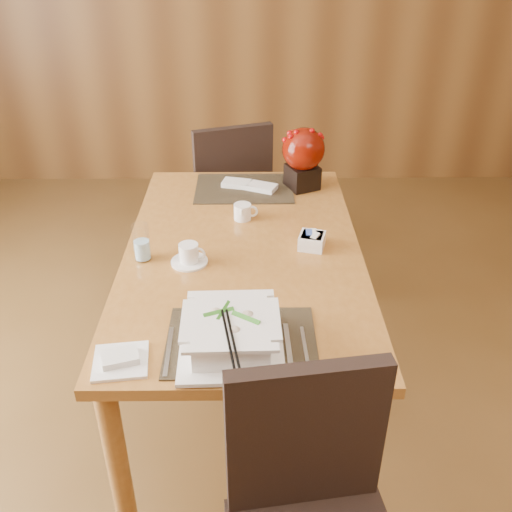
{
  "coord_description": "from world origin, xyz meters",
  "views": [
    {
      "loc": [
        0.03,
        -1.28,
        1.86
      ],
      "look_at": [
        0.05,
        0.35,
        0.87
      ],
      "focal_mm": 40.0,
      "sensor_mm": 36.0,
      "label": 1
    }
  ],
  "objects_px": {
    "dining_table": "(243,270)",
    "far_chair": "(228,193)",
    "soup_setting": "(231,335)",
    "bread_plate": "(121,361)",
    "water_glass": "(141,242)",
    "creamer_jug": "(242,212)",
    "berry_decor": "(303,155)",
    "sugar_caddy": "(312,241)",
    "coffee_cup": "(189,255)"
  },
  "relations": [
    {
      "from": "coffee_cup",
      "to": "dining_table",
      "type": "bearing_deg",
      "value": 26.38
    },
    {
      "from": "creamer_jug",
      "to": "sugar_caddy",
      "type": "height_order",
      "value": "creamer_jug"
    },
    {
      "from": "dining_table",
      "to": "soup_setting",
      "type": "distance_m",
      "value": 0.61
    },
    {
      "from": "sugar_caddy",
      "to": "berry_decor",
      "type": "relative_size",
      "value": 0.33
    },
    {
      "from": "far_chair",
      "to": "soup_setting",
      "type": "bearing_deg",
      "value": 73.79
    },
    {
      "from": "water_glass",
      "to": "bread_plate",
      "type": "xyz_separation_m",
      "value": [
        0.03,
        -0.57,
        -0.07
      ]
    },
    {
      "from": "bread_plate",
      "to": "far_chair",
      "type": "bearing_deg",
      "value": 81.28
    },
    {
      "from": "soup_setting",
      "to": "sugar_caddy",
      "type": "bearing_deg",
      "value": 62.7
    },
    {
      "from": "coffee_cup",
      "to": "water_glass",
      "type": "bearing_deg",
      "value": 171.29
    },
    {
      "from": "sugar_caddy",
      "to": "soup_setting",
      "type": "bearing_deg",
      "value": -115.78
    },
    {
      "from": "water_glass",
      "to": "far_chair",
      "type": "bearing_deg",
      "value": 75.45
    },
    {
      "from": "coffee_cup",
      "to": "berry_decor",
      "type": "relative_size",
      "value": 0.47
    },
    {
      "from": "creamer_jug",
      "to": "berry_decor",
      "type": "bearing_deg",
      "value": 53.45
    },
    {
      "from": "berry_decor",
      "to": "water_glass",
      "type": "bearing_deg",
      "value": -135.21
    },
    {
      "from": "soup_setting",
      "to": "berry_decor",
      "type": "height_order",
      "value": "berry_decor"
    },
    {
      "from": "dining_table",
      "to": "far_chair",
      "type": "xyz_separation_m",
      "value": [
        -0.09,
        0.99,
        -0.13
      ]
    },
    {
      "from": "water_glass",
      "to": "sugar_caddy",
      "type": "distance_m",
      "value": 0.64
    },
    {
      "from": "soup_setting",
      "to": "bread_plate",
      "type": "height_order",
      "value": "soup_setting"
    },
    {
      "from": "creamer_jug",
      "to": "bread_plate",
      "type": "relative_size",
      "value": 0.6
    },
    {
      "from": "bread_plate",
      "to": "far_chair",
      "type": "height_order",
      "value": "far_chair"
    },
    {
      "from": "sugar_caddy",
      "to": "dining_table",
      "type": "bearing_deg",
      "value": -177.8
    },
    {
      "from": "far_chair",
      "to": "coffee_cup",
      "type": "bearing_deg",
      "value": 66.03
    },
    {
      "from": "coffee_cup",
      "to": "far_chair",
      "type": "height_order",
      "value": "far_chair"
    },
    {
      "from": "water_glass",
      "to": "sugar_caddy",
      "type": "xyz_separation_m",
      "value": [
        0.63,
        0.08,
        -0.04
      ]
    },
    {
      "from": "creamer_jug",
      "to": "berry_decor",
      "type": "xyz_separation_m",
      "value": [
        0.27,
        0.32,
        0.13
      ]
    },
    {
      "from": "coffee_cup",
      "to": "far_chair",
      "type": "xyz_separation_m",
      "value": [
        0.1,
        1.09,
        -0.26
      ]
    },
    {
      "from": "creamer_jug",
      "to": "far_chair",
      "type": "xyz_separation_m",
      "value": [
        -0.09,
        0.74,
        -0.26
      ]
    },
    {
      "from": "soup_setting",
      "to": "bread_plate",
      "type": "bearing_deg",
      "value": -173.51
    },
    {
      "from": "creamer_jug",
      "to": "berry_decor",
      "type": "distance_m",
      "value": 0.44
    },
    {
      "from": "dining_table",
      "to": "berry_decor",
      "type": "height_order",
      "value": "berry_decor"
    },
    {
      "from": "water_glass",
      "to": "creamer_jug",
      "type": "distance_m",
      "value": 0.49
    },
    {
      "from": "coffee_cup",
      "to": "berry_decor",
      "type": "distance_m",
      "value": 0.82
    },
    {
      "from": "creamer_jug",
      "to": "bread_plate",
      "type": "distance_m",
      "value": 0.95
    },
    {
      "from": "sugar_caddy",
      "to": "bread_plate",
      "type": "xyz_separation_m",
      "value": [
        -0.61,
        -0.65,
        -0.02
      ]
    },
    {
      "from": "water_glass",
      "to": "sugar_caddy",
      "type": "bearing_deg",
      "value": 7.29
    },
    {
      "from": "dining_table",
      "to": "far_chair",
      "type": "bearing_deg",
      "value": 95.43
    },
    {
      "from": "bread_plate",
      "to": "far_chair",
      "type": "xyz_separation_m",
      "value": [
        0.25,
        1.63,
        -0.23
      ]
    },
    {
      "from": "coffee_cup",
      "to": "berry_decor",
      "type": "xyz_separation_m",
      "value": [
        0.47,
        0.66,
        0.13
      ]
    },
    {
      "from": "far_chair",
      "to": "sugar_caddy",
      "type": "bearing_deg",
      "value": 91.43
    },
    {
      "from": "creamer_jug",
      "to": "bread_plate",
      "type": "bearing_deg",
      "value": -106.5
    },
    {
      "from": "water_glass",
      "to": "sugar_caddy",
      "type": "height_order",
      "value": "water_glass"
    },
    {
      "from": "berry_decor",
      "to": "dining_table",
      "type": "bearing_deg",
      "value": -115.53
    },
    {
      "from": "creamer_jug",
      "to": "water_glass",
      "type": "bearing_deg",
      "value": -134.37
    },
    {
      "from": "sugar_caddy",
      "to": "water_glass",
      "type": "bearing_deg",
      "value": -172.71
    },
    {
      "from": "bread_plate",
      "to": "sugar_caddy",
      "type": "bearing_deg",
      "value": 46.84
    },
    {
      "from": "soup_setting",
      "to": "creamer_jug",
      "type": "xyz_separation_m",
      "value": [
        0.02,
        0.84,
        -0.03
      ]
    },
    {
      "from": "dining_table",
      "to": "water_glass",
      "type": "relative_size",
      "value": 10.38
    },
    {
      "from": "coffee_cup",
      "to": "bread_plate",
      "type": "xyz_separation_m",
      "value": [
        -0.15,
        -0.54,
        -0.03
      ]
    },
    {
      "from": "bread_plate",
      "to": "berry_decor",
      "type": "bearing_deg",
      "value": 62.96
    },
    {
      "from": "coffee_cup",
      "to": "sugar_caddy",
      "type": "xyz_separation_m",
      "value": [
        0.46,
        0.11,
        -0.0
      ]
    }
  ]
}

